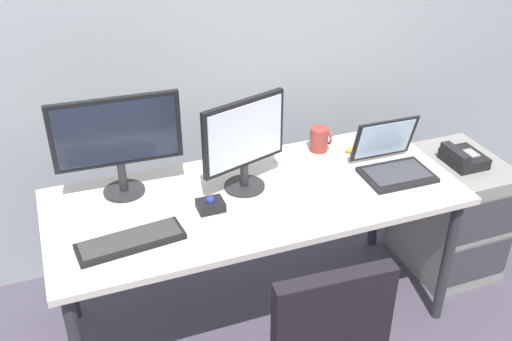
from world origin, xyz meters
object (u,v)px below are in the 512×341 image
Objects in this scene: desk_phone at (463,158)px; monitor_side at (244,140)px; banana at (364,150)px; paper_notepad at (300,164)px; laptop at (392,161)px; monitor_main at (117,138)px; keyboard at (131,241)px; trackball_mouse at (211,205)px; file_cabinet at (450,214)px; coffee_mug at (319,139)px.

desk_phone is 0.48× the size of monitor_side.
paper_notepad is at bearing 178.01° from banana.
laptop is at bearing -28.66° from paper_notepad.
monitor_main is at bearing 167.78° from laptop.
trackball_mouse is (0.35, 0.11, 0.01)m from keyboard.
monitor_main is 1.27× the size of keyboard.
paper_notepad is (0.81, -0.05, -0.26)m from monitor_main.
coffee_mug is at bearing 161.41° from file_cabinet.
keyboard is 1.34× the size of laptop.
monitor_main is 4.50× the size of coffee_mug.
keyboard is 1.09m from coffee_mug.
laptop is 1.52× the size of paper_notepad.
laptop is 0.20m from banana.
trackball_mouse reaches higher than banana.
laptop reaches higher than trackball_mouse.
laptop is at bearing 0.17° from trackball_mouse.
laptop reaches higher than coffee_mug.
monitor_main is 1.28× the size of monitor_side.
keyboard is at bearing -157.50° from monitor_side.
trackball_mouse is (0.31, -0.26, -0.24)m from monitor_main.
file_cabinet is 5.76× the size of trackball_mouse.
paper_notepad is (-0.83, 0.15, 0.05)m from desk_phone.
laptop is (0.68, -0.11, -0.18)m from monitor_side.
laptop reaches higher than desk_phone.
desk_phone is 0.73m from coffee_mug.
monitor_side is at bearing 178.23° from file_cabinet.
coffee_mug is 0.63× the size of banana.
monitor_main is 0.53m from monitor_side.
file_cabinet is 5.32× the size of coffee_mug.
banana is at bearing 164.54° from desk_phone.
file_cabinet is at bearing -8.86° from paper_notepad.
monitor_main is at bearing 173.64° from file_cabinet.
laptop is at bearing -12.22° from monitor_main.
banana reaches higher than desk_phone.
monitor_main is 0.85m from paper_notepad.
trackball_mouse is at bearing -179.83° from laptop.
trackball_mouse reaches higher than file_cabinet.
laptop is at bearing -80.36° from banana.
coffee_mug is (-0.69, 0.23, 0.46)m from file_cabinet.
monitor_main reaches higher than desk_phone.
desk_phone is at bearing 7.08° from laptop.
monitor_side reaches higher than file_cabinet.
keyboard reaches higher than paper_notepad.
banana is (1.19, 0.31, 0.01)m from keyboard.
desk_phone is 1.33m from trackball_mouse.
paper_notepad is 1.09× the size of banana.
banana reaches higher than keyboard.
file_cabinet is at bearing -1.77° from monitor_side.
paper_notepad is (0.85, 0.32, -0.01)m from keyboard.
laptop is 2.65× the size of coffee_mug.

